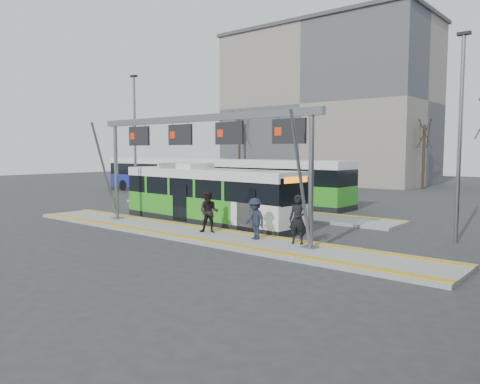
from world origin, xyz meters
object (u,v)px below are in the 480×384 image
(passenger_b, at_px, (209,212))
(passenger_c, at_px, (255,219))
(hero_bus, at_px, (208,196))
(passenger_a, at_px, (298,219))
(gantry, at_px, (197,139))

(passenger_b, distance_m, passenger_c, 2.55)
(hero_bus, bearing_deg, passenger_b, -42.19)
(hero_bus, height_order, passenger_b, hero_bus)
(passenger_a, bearing_deg, passenger_c, 174.18)
(gantry, distance_m, hero_bus, 4.52)
(passenger_b, bearing_deg, gantry, 151.11)
(gantry, relative_size, hero_bus, 1.14)
(hero_bus, distance_m, passenger_c, 5.97)
(hero_bus, xyz_separation_m, passenger_a, (7.12, -2.45, -0.31))
(passenger_b, bearing_deg, hero_bus, 105.16)
(passenger_a, distance_m, passenger_c, 1.88)
(gantry, height_order, hero_bus, gantry)
(hero_bus, xyz_separation_m, passenger_c, (5.27, -2.77, -0.42))
(hero_bus, bearing_deg, gantry, -50.36)
(passenger_a, height_order, passenger_c, passenger_a)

